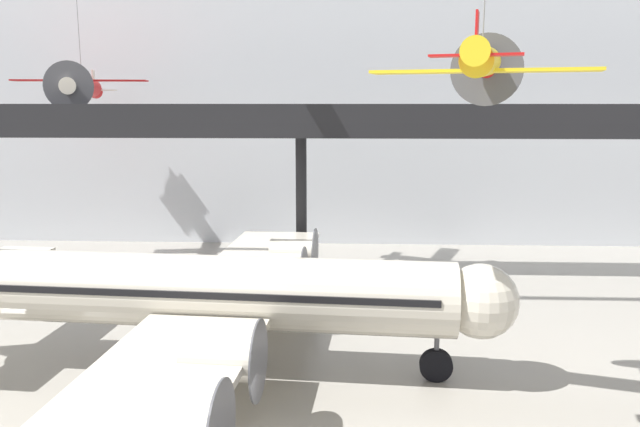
% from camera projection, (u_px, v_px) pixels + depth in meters
% --- Properties ---
extents(hangar_back_wall, '(140.00, 3.00, 27.82)m').
position_uv_depth(hangar_back_wall, '(310.00, 61.00, 47.46)').
color(hangar_back_wall, silver).
rests_on(hangar_back_wall, ground).
extents(mezzanine_walkway, '(110.00, 3.20, 10.72)m').
position_uv_depth(mezzanine_walkway, '(300.00, 132.00, 38.08)').
color(mezzanine_walkway, black).
rests_on(mezzanine_walkway, ground).
extents(airliner_silver_main, '(25.44, 28.92, 8.91)m').
position_uv_depth(airliner_silver_main, '(200.00, 293.00, 25.05)').
color(airliner_silver_main, beige).
rests_on(airliner_silver_main, ground).
extents(suspended_plane_yellow_lowwing, '(7.04, 5.90, 12.12)m').
position_uv_depth(suspended_plane_yellow_lowwing, '(482.00, 62.00, 19.13)').
color(suspended_plane_yellow_lowwing, yellow).
extents(suspended_plane_red_highwing, '(8.78, 7.21, 12.50)m').
position_uv_depth(suspended_plane_red_highwing, '(82.00, 88.00, 41.97)').
color(suspended_plane_red_highwing, red).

